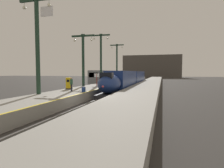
# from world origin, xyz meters

# --- Properties ---
(ground_plane) EXTENTS (260.00, 260.00, 0.00)m
(ground_plane) POSITION_xyz_m (0.00, 0.00, 0.00)
(ground_plane) COLOR #33302D
(platform_left) EXTENTS (4.80, 110.00, 1.05)m
(platform_left) POSITION_xyz_m (-4.05, 24.75, 0.53)
(platform_left) COLOR gray
(platform_left) RESTS_ON ground
(platform_right) EXTENTS (4.80, 110.00, 1.05)m
(platform_right) POSITION_xyz_m (4.05, 24.75, 0.53)
(platform_right) COLOR gray
(platform_right) RESTS_ON ground
(platform_left_safety_stripe) EXTENTS (0.20, 107.80, 0.01)m
(platform_left_safety_stripe) POSITION_xyz_m (-1.77, 24.75, 1.05)
(platform_left_safety_stripe) COLOR yellow
(platform_left_safety_stripe) RESTS_ON platform_left
(rail_main_left) EXTENTS (0.08, 110.00, 0.12)m
(rail_main_left) POSITION_xyz_m (-0.75, 27.50, 0.06)
(rail_main_left) COLOR slate
(rail_main_left) RESTS_ON ground
(rail_main_right) EXTENTS (0.08, 110.00, 0.12)m
(rail_main_right) POSITION_xyz_m (0.75, 27.50, 0.06)
(rail_main_right) COLOR slate
(rail_main_right) RESTS_ON ground
(rail_secondary_left) EXTENTS (0.08, 110.00, 0.12)m
(rail_secondary_left) POSITION_xyz_m (-8.85, 27.50, 0.06)
(rail_secondary_left) COLOR slate
(rail_secondary_left) RESTS_ON ground
(rail_secondary_right) EXTENTS (0.08, 110.00, 0.12)m
(rail_secondary_right) POSITION_xyz_m (-7.35, 27.50, 0.06)
(rail_secondary_right) COLOR slate
(rail_secondary_right) RESTS_ON ground
(highspeed_train_main) EXTENTS (2.92, 37.46, 3.60)m
(highspeed_train_main) POSITION_xyz_m (0.00, 22.56, 1.93)
(highspeed_train_main) COLOR navy
(highspeed_train_main) RESTS_ON ground
(regional_train_adjacent) EXTENTS (2.85, 36.60, 3.80)m
(regional_train_adjacent) POSITION_xyz_m (-8.10, 40.67, 2.13)
(regional_train_adjacent) COLOR gray
(regional_train_adjacent) RESTS_ON ground
(station_column_near) EXTENTS (4.00, 0.68, 10.11)m
(station_column_near) POSITION_xyz_m (-5.85, 0.29, 7.18)
(station_column_near) COLOR #1E3828
(station_column_near) RESTS_ON platform_left
(station_column_mid) EXTENTS (4.00, 0.68, 8.56)m
(station_column_mid) POSITION_xyz_m (-5.90, 12.00, 6.24)
(station_column_mid) COLOR #1E3828
(station_column_mid) RESTS_ON platform_left
(station_column_far) EXTENTS (4.00, 0.68, 10.40)m
(station_column_far) POSITION_xyz_m (-5.90, 21.27, 7.22)
(station_column_far) COLOR #1E3828
(station_column_far) RESTS_ON platform_left
(station_column_distant) EXTENTS (4.00, 0.68, 10.33)m
(station_column_distant) POSITION_xyz_m (-5.90, 35.67, 7.18)
(station_column_distant) COLOR #1E3828
(station_column_distant) RESTS_ON platform_left
(passenger_near_edge) EXTENTS (0.26, 0.57, 1.69)m
(passenger_near_edge) POSITION_xyz_m (-3.82, 3.74, 2.04)
(passenger_near_edge) COLOR #23232D
(passenger_near_edge) RESTS_ON platform_left
(rolling_suitcase) EXTENTS (0.40, 0.22, 0.98)m
(rolling_suitcase) POSITION_xyz_m (-2.09, 3.45, 1.35)
(rolling_suitcase) COLOR navy
(rolling_suitcase) RESTS_ON platform_left
(ticket_machine_yellow) EXTENTS (0.76, 0.62, 1.60)m
(ticket_machine_yellow) POSITION_xyz_m (-5.55, 6.38, 1.79)
(ticket_machine_yellow) COLOR yellow
(ticket_machine_yellow) RESTS_ON platform_left
(departure_info_board) EXTENTS (0.90, 0.10, 2.12)m
(departure_info_board) POSITION_xyz_m (-4.10, 13.57, 2.56)
(departure_info_board) COLOR maroon
(departure_info_board) RESTS_ON platform_left
(terminus_back_wall) EXTENTS (36.00, 2.00, 14.00)m
(terminus_back_wall) POSITION_xyz_m (0.00, 102.00, 7.00)
(terminus_back_wall) COLOR #4C4742
(terminus_back_wall) RESTS_ON ground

